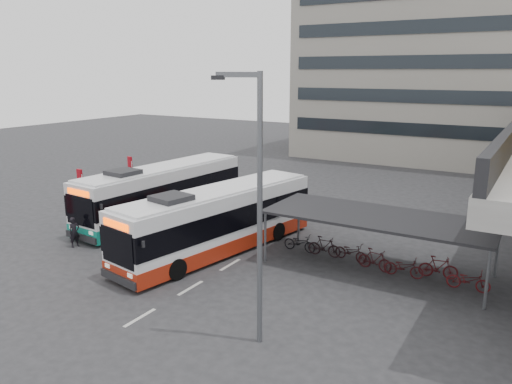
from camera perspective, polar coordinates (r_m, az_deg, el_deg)
The scene contains 10 objects.
ground at distance 25.01m, azimuth -7.78°, elevation -7.14°, with size 120.00×120.00×0.00m, color #28282B.
bike_shelter at distance 23.31m, azimuth 13.66°, elevation -5.44°, with size 10.00×4.00×2.54m.
office_block at distance 55.00m, azimuth 22.51°, elevation 16.51°, with size 30.00×15.00×25.00m, color gray.
road_markings at distance 21.40m, azimuth -7.50°, elevation -10.82°, with size 0.15×7.60×0.01m.
bus_main at distance 24.86m, azimuth -4.34°, elevation -3.28°, with size 4.61×11.93×3.45m.
bus_teal at distance 30.90m, azimuth -10.61°, elevation -0.06°, with size 3.50×11.97×3.49m.
pedestrian at distance 27.29m, azimuth -20.04°, elevation -4.33°, with size 0.57×0.38×1.58m, color black.
lamp_post at distance 15.57m, azimuth 0.02°, elevation -0.44°, with size 1.48×0.73×8.84m.
sign_totem_mid at distance 36.14m, azimuth -19.42°, elevation 0.71°, with size 0.51×0.20×2.34m.
sign_totem_north at distance 40.15m, azimuth -14.16°, elevation 2.34°, with size 0.51×0.28×2.37m.
Camera 1 is at (14.72, -18.18, 8.84)m, focal length 35.00 mm.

